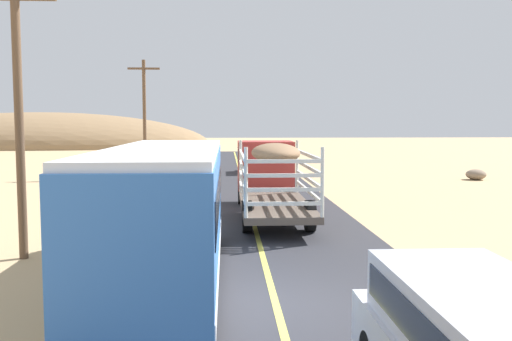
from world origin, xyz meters
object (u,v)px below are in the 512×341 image
at_px(bus, 165,210).
at_px(power_pole_near, 19,109).
at_px(boulder_mid_field, 476,175).
at_px(livestock_truck, 269,170).
at_px(car_far, 262,158).
at_px(power_pole_mid, 144,114).

relative_size(bus, power_pole_near, 1.29).
bearing_deg(boulder_mid_field, livestock_truck, -139.79).
bearing_deg(livestock_truck, boulder_mid_field, 40.21).
bearing_deg(car_far, livestock_truck, -92.71).
height_order(livestock_truck, car_far, livestock_truck).
height_order(livestock_truck, bus, bus).
bearing_deg(livestock_truck, bus, -107.19).
xyz_separation_m(livestock_truck, bus, (-3.23, -10.44, -0.04)).
bearing_deg(power_pole_near, livestock_truck, 46.31).
distance_m(bus, power_pole_mid, 26.97).
relative_size(bus, boulder_mid_field, 7.43).
height_order(power_pole_near, power_pole_mid, power_pole_mid).
height_order(power_pole_near, boulder_mid_field, power_pole_near).
distance_m(power_pole_near, boulder_mid_field, 30.14).
relative_size(livestock_truck, boulder_mid_field, 7.21).
xyz_separation_m(bus, power_pole_near, (-4.24, 2.62, 2.42)).
distance_m(power_pole_mid, boulder_mid_field, 22.74).
height_order(bus, boulder_mid_field, bus).
height_order(power_pole_mid, boulder_mid_field, power_pole_mid).
relative_size(livestock_truck, power_pole_mid, 1.20).
distance_m(livestock_truck, power_pole_mid, 17.90).
height_order(livestock_truck, power_pole_near, power_pole_near).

